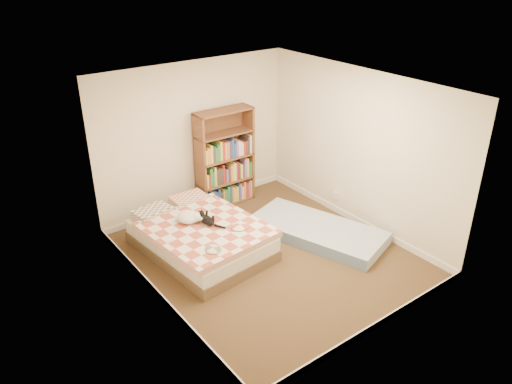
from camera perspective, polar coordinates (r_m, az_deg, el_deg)
room at (r=6.79m, az=1.59°, el=1.25°), size 3.51×4.01×2.51m
bed at (r=7.40m, az=-6.48°, el=-5.03°), size 1.61×2.11×0.53m
bookshelf at (r=8.60m, az=-3.63°, el=2.45°), size 1.02×0.35×1.69m
floor_mattress at (r=7.83m, az=6.98°, el=-4.43°), size 1.53×2.26×0.19m
black_cat at (r=7.24m, az=-5.74°, el=-3.08°), size 0.19×0.55×0.13m
white_dog at (r=7.27m, az=-7.70°, el=-2.83°), size 0.35×0.38×0.16m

